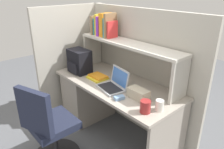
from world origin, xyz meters
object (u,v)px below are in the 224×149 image
Objects in this scene: tissue_box at (138,94)px; office_chair at (50,131)px; computer_mouse at (119,98)px; paper_cup at (160,105)px; snack_canister at (145,107)px; backpack at (79,61)px; laptop at (114,84)px.

tissue_box is 0.99m from office_chair.
paper_cup is at bearing 34.63° from computer_mouse.
office_chair is (-0.81, -0.72, -0.39)m from paper_cup.
office_chair is at bearing -109.89° from computer_mouse.
snack_canister reaches higher than paper_cup.
laptop is at bearing 1.77° from backpack.
office_chair is (-0.42, -0.59, -0.35)m from computer_mouse.
snack_canister is at bearing 17.74° from computer_mouse.
office_chair reaches higher than paper_cup.
paper_cup is at bearing 1.11° from laptop.
office_chair is at bearing -140.99° from snack_canister.
backpack is (-0.66, -0.02, 0.09)m from laptop.
tissue_box is 0.24× the size of office_chair.
backpack reaches higher than laptop.
paper_cup is (0.61, 0.01, 0.00)m from laptop.
tissue_box is at bearing 175.06° from paper_cup.
computer_mouse is 0.41m from paper_cup.
tissue_box is (0.11, 0.16, 0.03)m from computer_mouse.
computer_mouse is at bearing -160.78° from paper_cup.
laptop reaches higher than paper_cup.
snack_canister is (0.33, 0.01, 0.04)m from computer_mouse.
computer_mouse is 0.11× the size of office_chair.
laptop is 0.83m from office_chair.
computer_mouse is at bearing -144.57° from office_chair.
tissue_box is at bearing 3.28° from backpack.
laptop is 0.61m from paper_cup.
tissue_box is (-0.28, 0.02, -0.00)m from paper_cup.
snack_canister is 1.03m from office_chair.
laptop is 3.34× the size of computer_mouse.
snack_canister is at bearing -11.58° from laptop.
laptop reaches higher than computer_mouse.
backpack is 2.57× the size of snack_canister.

